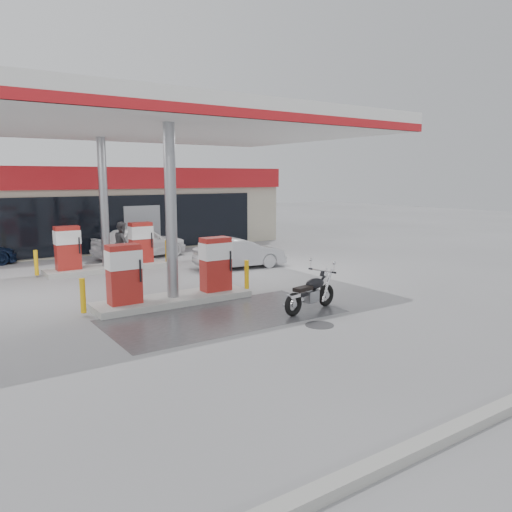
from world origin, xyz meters
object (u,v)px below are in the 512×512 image
at_px(pump_island_near, 173,278).
at_px(parked_car_right, 184,231).
at_px(pump_island_far, 106,252).
at_px(parked_motorcycle, 311,294).
at_px(hatchback_silver, 240,253).
at_px(attendant, 123,243).
at_px(sedan_white, 140,242).

relative_size(pump_island_near, parked_car_right, 1.12).
relative_size(pump_island_far, parked_motorcycle, 2.55).
height_order(pump_island_near, hatchback_silver, pump_island_near).
relative_size(attendant, parked_car_right, 0.38).
xyz_separation_m(pump_island_far, hatchback_silver, (4.52, -2.40, -0.13)).
bearing_deg(attendant, pump_island_far, 154.42).
bearing_deg(pump_island_far, attendant, 44.95).
height_order(pump_island_near, parked_motorcycle, pump_island_near).
distance_m(pump_island_far, hatchback_silver, 5.12).
bearing_deg(pump_island_near, parked_car_right, 62.74).
height_order(pump_island_near, pump_island_far, same).
relative_size(sedan_white, attendant, 2.39).
bearing_deg(hatchback_silver, attendant, 53.33).
height_order(sedan_white, hatchback_silver, sedan_white).
bearing_deg(parked_car_right, hatchback_silver, 149.34).
height_order(hatchback_silver, parked_car_right, parked_car_right).
xyz_separation_m(attendant, parked_car_right, (5.18, 5.00, -0.24)).
bearing_deg(hatchback_silver, sedan_white, 34.11).
distance_m(sedan_white, hatchback_silver, 5.15).
xyz_separation_m(pump_island_near, hatchback_silver, (4.52, 3.60, -0.13)).
bearing_deg(parked_motorcycle, hatchback_silver, 62.26).
bearing_deg(parked_car_right, parked_motorcycle, 147.30).
bearing_deg(pump_island_near, parked_motorcycle, -46.67).
bearing_deg(hatchback_silver, parked_car_right, -3.85).
distance_m(pump_island_near, attendant, 7.07).
distance_m(attendant, hatchback_silver, 4.90).
height_order(parked_motorcycle, parked_car_right, parked_car_right).
xyz_separation_m(parked_motorcycle, hatchback_silver, (1.83, 6.46, 0.12)).
height_order(sedan_white, parked_car_right, sedan_white).
distance_m(pump_island_far, attendant, 1.43).
height_order(pump_island_far, sedan_white, pump_island_far).
relative_size(pump_island_far, sedan_white, 1.23).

